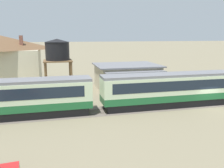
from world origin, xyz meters
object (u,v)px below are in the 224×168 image
object	(u,v)px
station_building	(127,76)
water_tower	(57,51)
station_house_brown_roof	(3,60)
passenger_train	(99,92)

from	to	relation	value
station_building	water_tower	bearing A→B (deg)	173.71
water_tower	station_building	bearing A→B (deg)	-6.29
station_house_brown_roof	water_tower	distance (m)	11.54
passenger_train	station_building	xyz separation A→B (m)	(6.76, 11.05, -0.27)
passenger_train	water_tower	xyz separation A→B (m)	(-4.17, 12.25, 3.95)
passenger_train	station_house_brown_roof	distance (m)	23.27
passenger_train	station_house_brown_roof	size ratio (longest dim) A/B	6.82
passenger_train	station_building	distance (m)	12.95
station_building	station_house_brown_roof	world-z (taller)	station_house_brown_roof
station_house_brown_roof	station_building	bearing A→B (deg)	-21.13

